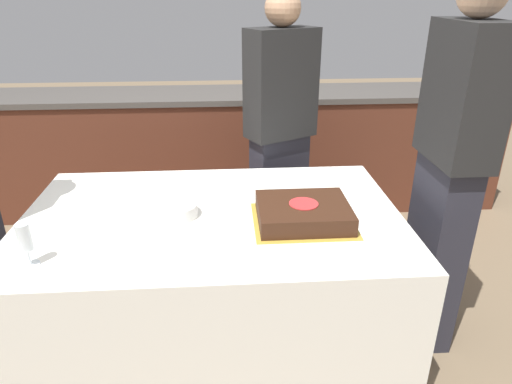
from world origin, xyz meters
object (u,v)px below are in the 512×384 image
(cake, at_px, (303,213))
(wine_glass, at_px, (25,239))
(plate_stack, at_px, (176,210))
(person_seated_right, at_px, (449,172))
(person_cutting_cake, at_px, (280,134))

(cake, bearing_deg, wine_glass, -165.70)
(cake, distance_m, wine_glass, 1.08)
(plate_stack, bearing_deg, person_seated_right, 0.40)
(plate_stack, height_order, wine_glass, wine_glass)
(plate_stack, bearing_deg, cake, -9.16)
(wine_glass, bearing_deg, plate_stack, 35.80)
(wine_glass, distance_m, person_seated_right, 1.75)
(cake, xyz_separation_m, wine_glass, (-1.04, -0.27, 0.07))
(wine_glass, height_order, person_cutting_cake, person_cutting_cake)
(person_seated_right, bearing_deg, cake, -81.68)
(plate_stack, relative_size, person_seated_right, 0.11)
(wine_glass, relative_size, person_cutting_cake, 0.10)
(wine_glass, bearing_deg, person_seated_right, 12.00)
(cake, distance_m, person_cutting_cake, 0.86)
(person_seated_right, bearing_deg, plate_stack, -89.60)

